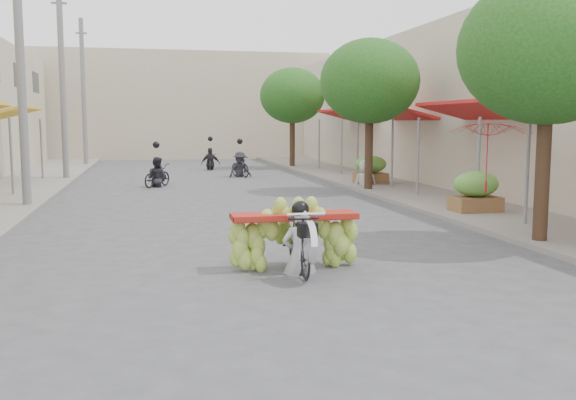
# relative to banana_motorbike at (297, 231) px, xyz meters

# --- Properties ---
(ground) EXTENTS (120.00, 120.00, 0.00)m
(ground) POSITION_rel_banana_motorbike_xyz_m (-0.27, -2.91, -0.67)
(ground) COLOR #4D4D51
(ground) RESTS_ON ground
(sidewalk_right) EXTENTS (4.00, 60.00, 0.12)m
(sidewalk_right) POSITION_rel_banana_motorbike_xyz_m (6.73, 12.09, -0.61)
(sidewalk_right) COLOR gray
(sidewalk_right) RESTS_ON ground
(shophouse_row_right) EXTENTS (9.77, 40.00, 6.00)m
(shophouse_row_right) POSITION_rel_banana_motorbike_xyz_m (11.72, 11.09, 2.33)
(shophouse_row_right) COLOR #BCB29C
(shophouse_row_right) RESTS_ON ground
(far_building) EXTENTS (20.00, 6.00, 7.00)m
(far_building) POSITION_rel_banana_motorbike_xyz_m (-0.27, 35.09, 2.83)
(far_building) COLOR #BFB397
(far_building) RESTS_ON ground
(utility_pole_mid) EXTENTS (0.60, 0.24, 8.00)m
(utility_pole_mid) POSITION_rel_banana_motorbike_xyz_m (-5.67, 9.09, 3.36)
(utility_pole_mid) COLOR slate
(utility_pole_mid) RESTS_ON ground
(utility_pole_far) EXTENTS (0.60, 0.24, 8.00)m
(utility_pole_far) POSITION_rel_banana_motorbike_xyz_m (-5.67, 18.09, 3.36)
(utility_pole_far) COLOR slate
(utility_pole_far) RESTS_ON ground
(utility_pole_back) EXTENTS (0.60, 0.24, 8.00)m
(utility_pole_back) POSITION_rel_banana_motorbike_xyz_m (-5.67, 27.09, 3.36)
(utility_pole_back) COLOR slate
(utility_pole_back) RESTS_ON ground
(street_tree_near) EXTENTS (3.40, 3.40, 5.25)m
(street_tree_near) POSITION_rel_banana_motorbike_xyz_m (5.13, 1.09, 3.11)
(street_tree_near) COLOR #3A2719
(street_tree_near) RESTS_ON ground
(street_tree_mid) EXTENTS (3.40, 3.40, 5.25)m
(street_tree_mid) POSITION_rel_banana_motorbike_xyz_m (5.13, 11.09, 3.11)
(street_tree_mid) COLOR #3A2719
(street_tree_mid) RESTS_ON ground
(street_tree_far) EXTENTS (3.40, 3.40, 5.25)m
(street_tree_far) POSITION_rel_banana_motorbike_xyz_m (5.13, 23.09, 3.11)
(street_tree_far) COLOR #3A2719
(street_tree_far) RESTS_ON ground
(produce_crate_mid) EXTENTS (1.20, 0.88, 1.16)m
(produce_crate_mid) POSITION_rel_banana_motorbike_xyz_m (5.93, 5.09, 0.04)
(produce_crate_mid) COLOR brown
(produce_crate_mid) RESTS_ON ground
(produce_crate_far) EXTENTS (1.20, 0.88, 1.16)m
(produce_crate_far) POSITION_rel_banana_motorbike_xyz_m (5.93, 13.09, 0.04)
(produce_crate_far) COLOR brown
(produce_crate_far) RESTS_ON ground
(banana_motorbike) EXTENTS (2.20, 1.85, 1.97)m
(banana_motorbike) POSITION_rel_banana_motorbike_xyz_m (0.00, 0.00, 0.00)
(banana_motorbike) COLOR black
(banana_motorbike) RESTS_ON ground
(market_umbrella) EXTENTS (2.59, 2.59, 1.78)m
(market_umbrella) POSITION_rel_banana_motorbike_xyz_m (5.66, 4.04, 1.82)
(market_umbrella) COLOR #AD1725
(market_umbrella) RESTS_ON ground
(pedestrian) EXTENTS (0.95, 0.60, 1.88)m
(pedestrian) POSITION_rel_banana_motorbike_xyz_m (5.52, 12.52, 0.39)
(pedestrian) COLOR silver
(pedestrian) RESTS_ON ground
(bg_motorbike_a) EXTENTS (1.32, 1.59, 1.95)m
(bg_motorbike_a) POSITION_rel_banana_motorbike_xyz_m (-2.01, 14.48, 0.09)
(bg_motorbike_a) COLOR black
(bg_motorbike_a) RESTS_ON ground
(bg_motorbike_b) EXTENTS (1.18, 1.67, 1.95)m
(bg_motorbike_b) POSITION_rel_banana_motorbike_xyz_m (1.65, 18.16, 0.19)
(bg_motorbike_b) COLOR black
(bg_motorbike_b) RESTS_ON ground
(bg_motorbike_c) EXTENTS (1.04, 1.47, 1.95)m
(bg_motorbike_c) POSITION_rel_banana_motorbike_xyz_m (0.80, 22.81, 0.17)
(bg_motorbike_c) COLOR black
(bg_motorbike_c) RESTS_ON ground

